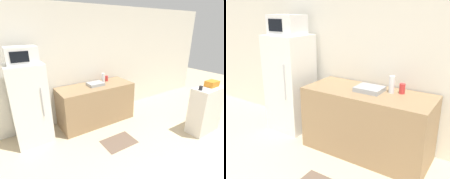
# 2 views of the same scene
# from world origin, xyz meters

# --- Properties ---
(wall_back) EXTENTS (8.00, 0.06, 2.60)m
(wall_back) POSITION_xyz_m (0.00, 3.25, 1.30)
(wall_back) COLOR silver
(wall_back) RESTS_ON ground_plane
(refrigerator) EXTENTS (0.63, 0.60, 1.53)m
(refrigerator) POSITION_xyz_m (-1.40, 2.86, 0.77)
(refrigerator) COLOR white
(refrigerator) RESTS_ON ground_plane
(microwave) EXTENTS (0.50, 0.38, 0.29)m
(microwave) POSITION_xyz_m (-1.40, 2.86, 1.68)
(microwave) COLOR white
(microwave) RESTS_ON refrigerator
(counter) EXTENTS (1.70, 0.71, 0.89)m
(counter) POSITION_xyz_m (-0.01, 2.85, 0.44)
(counter) COLOR #937551
(counter) RESTS_ON ground_plane
(sink_basin) EXTENTS (0.35, 0.29, 0.06)m
(sink_basin) POSITION_xyz_m (0.00, 2.87, 0.92)
(sink_basin) COLOR #9EA3A8
(sink_basin) RESTS_ON counter
(bottle_tall) EXTENTS (0.07, 0.07, 0.22)m
(bottle_tall) POSITION_xyz_m (0.26, 2.96, 1.00)
(bottle_tall) COLOR silver
(bottle_tall) RESTS_ON counter
(bottle_short) EXTENTS (0.07, 0.07, 0.13)m
(bottle_short) POSITION_xyz_m (0.38, 3.01, 0.95)
(bottle_short) COLOR red
(bottle_short) RESTS_ON counter
(shelf_cabinet) EXTENTS (0.73, 0.35, 0.98)m
(shelf_cabinet) POSITION_xyz_m (1.69, 1.21, 0.49)
(shelf_cabinet) COLOR silver
(shelf_cabinet) RESTS_ON ground_plane
(basket) EXTENTS (0.27, 0.18, 0.12)m
(basket) POSITION_xyz_m (1.80, 1.23, 1.04)
(basket) COLOR orange
(basket) RESTS_ON shelf_cabinet
(jar) EXTENTS (0.07, 0.07, 0.08)m
(jar) POSITION_xyz_m (1.40, 1.23, 1.03)
(jar) COLOR #232328
(jar) RESTS_ON shelf_cabinet
(kitchen_rug) EXTENTS (0.65, 0.46, 0.01)m
(kitchen_rug) POSITION_xyz_m (-0.05, 1.87, 0.00)
(kitchen_rug) COLOR brown
(kitchen_rug) RESTS_ON ground_plane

